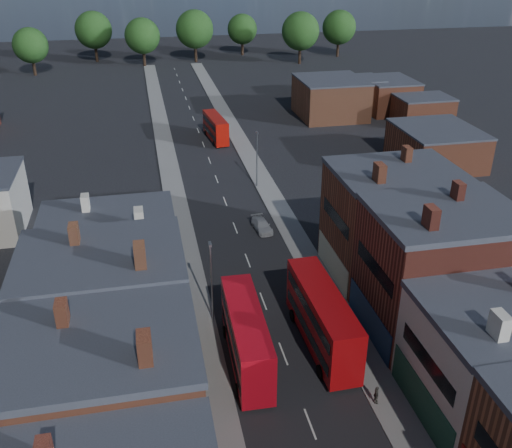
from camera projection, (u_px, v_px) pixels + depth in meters
name	position (u px, v px, depth m)	size (l,w,h in m)	color
pavement_west	(180.00, 225.00, 70.04)	(3.00, 200.00, 0.12)	gray
pavement_east	(283.00, 216.00, 72.39)	(3.00, 200.00, 0.12)	gray
lamp_post_2	(211.00, 277.00, 50.69)	(0.25, 0.70, 8.12)	slate
lamp_post_3	(257.00, 156.00, 78.81)	(0.25, 0.70, 8.12)	slate
bus_0	(246.00, 336.00, 46.35)	(3.16, 11.62, 4.99)	#B70A17
bus_1	(322.00, 318.00, 48.35)	(3.33, 12.29, 5.28)	#BB0A0E
bus_2	(216.00, 127.00, 98.56)	(3.23, 9.99, 4.24)	#9E0E06
car_2	(244.00, 294.00, 55.61)	(2.02, 4.37, 1.21)	black
car_3	(262.00, 225.00, 68.73)	(1.78, 4.37, 1.27)	beige
ped_3	(376.00, 395.00, 42.91)	(0.90, 0.41, 1.53)	#504B44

